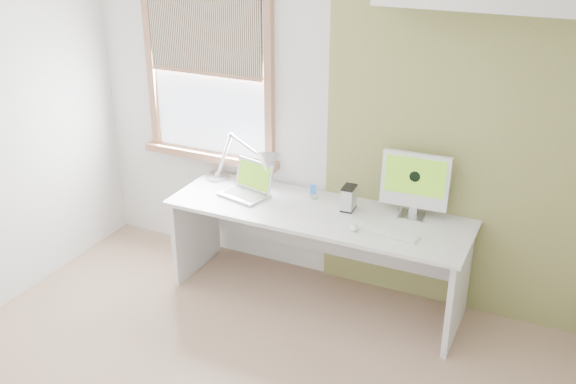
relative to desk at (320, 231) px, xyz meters
The scene contains 11 objects.
room 1.63m from the desk, 93.12° to the right, with size 4.04×3.54×2.64m.
accent_wall 1.23m from the desk, 17.89° to the left, with size 2.00×0.02×2.60m, color olive.
window 1.50m from the desk, 165.88° to the left, with size 1.20×0.14×1.42m.
desk is the anchor object (origin of this frame).
desk_lamp 0.70m from the desk, behind, with size 0.71×0.32×0.41m.
laptop 0.64m from the desk, behind, with size 0.40×0.35×0.24m.
phone_dock 0.29m from the desk, 131.29° to the left, with size 0.07×0.07×0.12m.
external_drive 0.35m from the desk, 17.44° to the left, with size 0.09×0.14×0.18m.
imac 0.80m from the desk, 14.02° to the left, with size 0.48×0.16×0.47m.
keyboard 0.64m from the desk, 17.69° to the right, with size 0.40×0.16×0.02m.
mouse 0.45m from the desk, 33.44° to the right, with size 0.06×0.11×0.03m, color white.
Camera 1 is at (1.70, -2.56, 2.80)m, focal length 41.16 mm.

